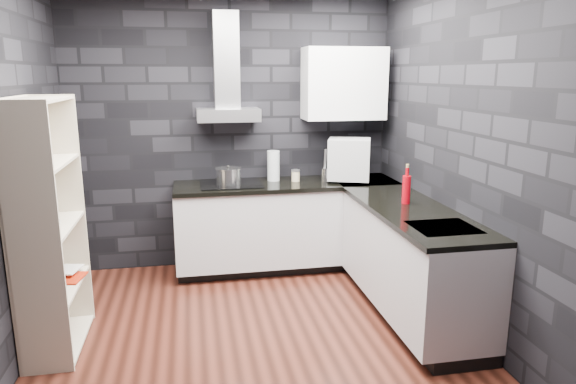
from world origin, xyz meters
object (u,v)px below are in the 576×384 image
object	(u,v)px
storage_jar	(296,176)
red_bottle	(406,190)
appliance_garage	(349,159)
bookshelf	(49,227)
pot	(228,177)
fruit_bowl	(44,227)
glass_vase	(273,166)
utensil_crock	(326,175)

from	to	relation	value
storage_jar	red_bottle	size ratio (longest dim) A/B	0.43
appliance_garage	red_bottle	size ratio (longest dim) A/B	1.73
storage_jar	bookshelf	distance (m)	2.36
bookshelf	pot	bearing A→B (deg)	35.59
storage_jar	fruit_bowl	size ratio (longest dim) A/B	0.47
glass_vase	appliance_garage	distance (m)	0.75
fruit_bowl	red_bottle	bearing A→B (deg)	5.82
fruit_bowl	appliance_garage	bearing A→B (deg)	25.77
utensil_crock	fruit_bowl	distance (m)	2.66
pot	fruit_bowl	world-z (taller)	pot
utensil_crock	red_bottle	bearing A→B (deg)	-68.02
pot	storage_jar	world-z (taller)	pot
utensil_crock	bookshelf	distance (m)	2.60
storage_jar	appliance_garage	world-z (taller)	appliance_garage
bookshelf	fruit_bowl	size ratio (longest dim) A/B	8.42
appliance_garage	bookshelf	xyz separation A→B (m)	(-2.53, -1.11, -0.22)
pot	red_bottle	xyz separation A→B (m)	(1.38, -1.00, 0.03)
storage_jar	appliance_garage	xyz separation A→B (m)	(0.52, -0.11, 0.18)
pot	glass_vase	size ratio (longest dim) A/B	0.79
utensil_crock	appliance_garage	xyz separation A→B (m)	(0.21, -0.07, 0.16)
pot	bookshelf	xyz separation A→B (m)	(-1.35, -1.17, -0.08)
glass_vase	utensil_crock	size ratio (longest dim) A/B	2.40
glass_vase	utensil_crock	xyz separation A→B (m)	(0.51, -0.11, -0.09)
bookshelf	appliance_garage	bearing A→B (deg)	18.24
red_bottle	bookshelf	size ratio (longest dim) A/B	0.13
appliance_garage	bookshelf	bearing A→B (deg)	-136.05
utensil_crock	bookshelf	bearing A→B (deg)	-153.00
pot	storage_jar	bearing A→B (deg)	4.43
storage_jar	red_bottle	distance (m)	1.28
glass_vase	bookshelf	distance (m)	2.23
bookshelf	fruit_bowl	distance (m)	0.12
glass_vase	storage_jar	distance (m)	0.25
glass_vase	fruit_bowl	size ratio (longest dim) A/B	1.40
glass_vase	pot	bearing A→B (deg)	-164.72
storage_jar	fruit_bowl	world-z (taller)	storage_jar
red_bottle	fruit_bowl	distance (m)	2.74
pot	fruit_bowl	bearing A→B (deg)	-136.35
utensil_crock	pot	bearing A→B (deg)	-179.25
bookshelf	fruit_bowl	bearing A→B (deg)	-95.40
pot	appliance_garage	distance (m)	1.20
bookshelf	fruit_bowl	world-z (taller)	bookshelf
fruit_bowl	bookshelf	bearing A→B (deg)	90.00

